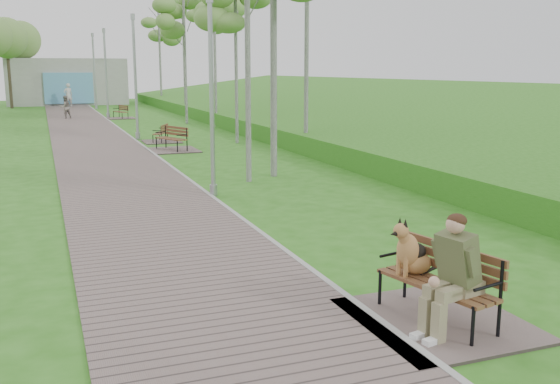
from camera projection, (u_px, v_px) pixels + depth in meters
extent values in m
plane|color=#2B6B17|center=(321.00, 279.00, 9.43)|extent=(120.00, 120.00, 0.00)
cube|color=#715F5B|center=(91.00, 138.00, 28.53)|extent=(3.50, 67.00, 0.04)
cube|color=#999993|center=(130.00, 136.00, 29.14)|extent=(0.10, 67.00, 0.05)
cube|color=#49932F|center=(372.00, 131.00, 31.95)|extent=(14.00, 70.00, 1.60)
cube|color=#9E9E99|center=(67.00, 82.00, 55.28)|extent=(10.00, 5.00, 4.00)
cube|color=#599BC6|center=(69.00, 88.00, 52.99)|extent=(4.00, 0.20, 2.60)
cube|color=#715F5B|center=(437.00, 320.00, 7.83)|extent=(1.97, 2.19, 0.04)
cube|color=brown|center=(436.00, 285.00, 7.72)|extent=(0.84, 1.71, 0.04)
cube|color=brown|center=(452.00, 258.00, 7.81)|extent=(0.40, 1.61, 0.36)
cube|color=#715F5B|center=(173.00, 150.00, 24.17)|extent=(1.88, 2.09, 0.04)
cube|color=brown|center=(171.00, 139.00, 24.07)|extent=(1.03, 1.63, 0.04)
cube|color=brown|center=(176.00, 131.00, 24.18)|extent=(0.63, 1.47, 0.35)
cube|color=#715F5B|center=(162.00, 142.00, 27.04)|extent=(1.55, 1.72, 0.04)
cube|color=brown|center=(160.00, 133.00, 26.95)|extent=(0.86, 1.34, 0.03)
cube|color=brown|center=(165.00, 128.00, 26.89)|extent=(0.54, 1.20, 0.28)
cube|color=#715F5B|center=(121.00, 118.00, 39.82)|extent=(1.68, 1.87, 0.04)
cube|color=brown|center=(120.00, 112.00, 39.73)|extent=(0.83, 1.46, 0.04)
cube|color=brown|center=(123.00, 108.00, 39.82)|extent=(0.46, 1.35, 0.31)
cylinder|color=#9DA0A5|center=(214.00, 190.00, 15.58)|extent=(0.19, 0.19, 0.28)
cylinder|color=#9DA0A5|center=(212.00, 101.00, 15.15)|extent=(0.11, 0.11, 4.72)
cylinder|color=#9DA0A5|center=(138.00, 136.00, 28.04)|extent=(0.21, 0.21, 0.32)
cylinder|color=#9DA0A5|center=(135.00, 80.00, 27.56)|extent=(0.13, 0.13, 5.29)
cylinder|color=#9DA0A5|center=(133.00, 17.00, 27.03)|extent=(0.19, 0.19, 0.26)
cylinder|color=#9DA0A5|center=(108.00, 115.00, 40.40)|extent=(0.22, 0.22, 0.33)
cylinder|color=#9DA0A5|center=(106.00, 75.00, 39.90)|extent=(0.13, 0.13, 5.45)
cylinder|color=#9DA0A5|center=(104.00, 30.00, 39.36)|extent=(0.20, 0.20, 0.27)
cylinder|color=#9DA0A5|center=(96.00, 107.00, 49.04)|extent=(0.23, 0.23, 0.34)
cylinder|color=#9DA0A5|center=(95.00, 73.00, 48.53)|extent=(0.14, 0.14, 5.63)
cylinder|color=#9DA0A5|center=(92.00, 35.00, 47.97)|extent=(0.20, 0.20, 0.28)
imported|color=beige|center=(68.00, 95.00, 51.69)|extent=(0.81, 0.65, 1.94)
imported|color=gray|center=(65.00, 107.00, 39.34)|extent=(0.87, 0.79, 1.46)
cylinder|color=silver|center=(274.00, 35.00, 17.67)|extent=(0.18, 0.18, 8.11)
cylinder|color=silver|center=(307.00, 28.00, 22.43)|extent=(0.15, 0.15, 9.14)
cylinder|color=silver|center=(247.00, 20.00, 16.71)|extent=(0.19, 0.19, 8.84)
cylinder|color=silver|center=(236.00, 52.00, 25.87)|extent=(0.16, 0.16, 7.59)
cylinder|color=silver|center=(215.00, 50.00, 33.27)|extent=(0.16, 0.16, 8.21)
cylinder|color=silver|center=(185.00, 53.00, 35.28)|extent=(0.19, 0.19, 8.05)
ellipsoid|color=#729B4B|center=(183.00, 5.00, 34.78)|extent=(2.71, 2.71, 3.54)
cylinder|color=silver|center=(184.00, 36.00, 41.36)|extent=(0.19, 0.19, 10.48)
cylinder|color=silver|center=(160.00, 57.00, 52.68)|extent=(0.18, 0.18, 8.27)
ellipsoid|color=#729B4B|center=(159.00, 24.00, 52.16)|extent=(2.60, 2.60, 3.64)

